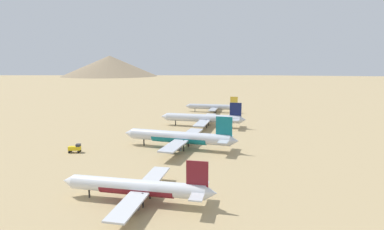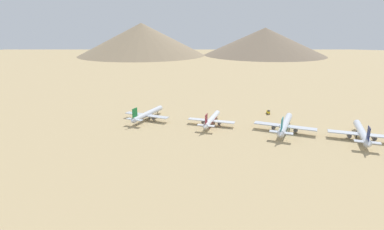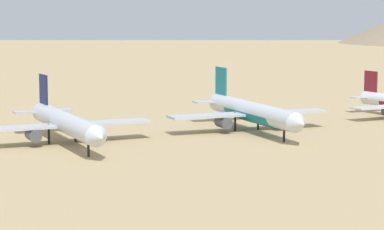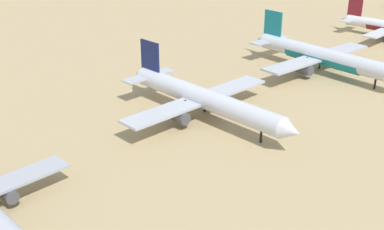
# 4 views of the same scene
# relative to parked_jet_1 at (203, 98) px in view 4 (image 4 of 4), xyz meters

# --- Properties ---
(ground_plane) EXTENTS (1800.00, 1800.00, 0.00)m
(ground_plane) POSITION_rel_parked_jet_1_xyz_m (2.12, 51.92, -5.29)
(ground_plane) COLOR tan
(parked_jet_1) EXTENTS (54.36, 44.03, 15.71)m
(parked_jet_1) POSITION_rel_parked_jet_1_xyz_m (0.00, 0.00, 0.00)
(parked_jet_1) COLOR silver
(parked_jet_1) RESTS_ON ground
(parked_jet_2) EXTENTS (56.13, 45.66, 16.18)m
(parked_jet_2) POSITION_rel_parked_jet_1_xyz_m (1.46, 51.36, 0.09)
(parked_jet_2) COLOR silver
(parked_jet_2) RESTS_ON ground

